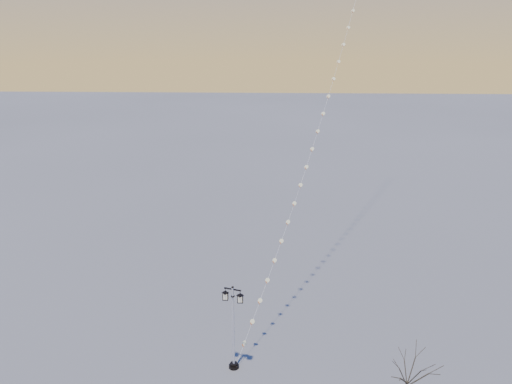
{
  "coord_description": "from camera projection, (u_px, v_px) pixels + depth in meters",
  "views": [
    {
      "loc": [
        1.48,
        -23.56,
        19.32
      ],
      "look_at": [
        0.11,
        6.6,
        9.7
      ],
      "focal_mm": 34.85,
      "sensor_mm": 36.0,
      "label": 1
    }
  ],
  "objects": [
    {
      "name": "street_lamp",
      "position": [
        233.0,
        324.0,
        29.21
      ],
      "size": [
        1.37,
        0.75,
        5.53
      ],
      "rotation": [
        0.0,
        0.0,
        -0.3
      ],
      "color": "black",
      "rests_on": "ground"
    },
    {
      "name": "bare_tree",
      "position": [
        408.0,
        373.0,
        25.83
      ],
      "size": [
        2.16,
        2.16,
        3.59
      ],
      "rotation": [
        0.0,
        0.0,
        -0.08
      ],
      "color": "#332B1E",
      "rests_on": "ground"
    },
    {
      "name": "kite_train",
      "position": [
        340.0,
        23.0,
        39.2
      ],
      "size": [
        14.92,
        33.29,
        40.46
      ],
      "rotation": [
        0.0,
        0.0,
        -0.19
      ],
      "color": "black",
      "rests_on": "ground"
    }
  ]
}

